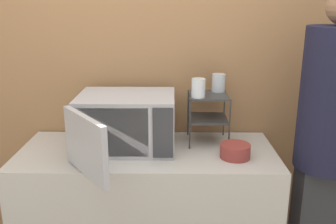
% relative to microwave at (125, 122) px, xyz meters
% --- Properties ---
extents(wall_back, '(8.00, 0.06, 2.60)m').
position_rel_microwave_xyz_m(wall_back, '(0.13, 0.32, 0.23)').
color(wall_back, '#9E7047').
rests_on(wall_back, ground_plane).
extents(counter, '(1.51, 0.63, 0.91)m').
position_rel_microwave_xyz_m(counter, '(0.13, -0.03, -0.62)').
color(counter, '#B7B2A8').
rests_on(counter, ground_plane).
extents(microwave, '(0.58, 0.78, 0.32)m').
position_rel_microwave_xyz_m(microwave, '(0.00, 0.00, 0.00)').
color(microwave, '#ADADB2').
rests_on(microwave, counter).
extents(dish_rack, '(0.24, 0.25, 0.30)m').
position_rel_microwave_xyz_m(dish_rack, '(0.49, 0.11, 0.06)').
color(dish_rack, '#333333').
rests_on(dish_rack, counter).
extents(glass_front_left, '(0.08, 0.08, 0.11)m').
position_rel_microwave_xyz_m(glass_front_left, '(0.43, 0.04, 0.20)').
color(glass_front_left, silver).
rests_on(glass_front_left, dish_rack).
extents(glass_back_right, '(0.08, 0.08, 0.11)m').
position_rel_microwave_xyz_m(glass_back_right, '(0.56, 0.18, 0.20)').
color(glass_back_right, silver).
rests_on(glass_back_right, dish_rack).
extents(bowl, '(0.17, 0.17, 0.08)m').
position_rel_microwave_xyz_m(bowl, '(0.63, -0.14, -0.12)').
color(bowl, maroon).
rests_on(bowl, counter).
extents(person, '(0.36, 0.36, 1.83)m').
position_rel_microwave_xyz_m(person, '(1.14, -0.14, -0.04)').
color(person, '#2D2D33').
rests_on(person, ground_plane).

